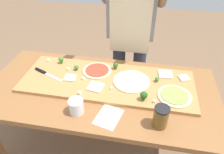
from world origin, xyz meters
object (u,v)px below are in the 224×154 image
Objects in this scene: pizza_whole_white_garlic at (131,81)px; recipe_note at (108,117)px; cheese_crumble_a at (111,88)px; cook_center at (131,25)px; broccoli_floret_back_left at (144,95)px; pizza_slice_near_left at (184,78)px; pizza_slice_far_left at (165,74)px; broccoli_floret_back_right at (61,59)px; pizza_whole_pesto_green at (175,96)px; cheese_crumble_f at (80,93)px; pizza_whole_tomato_red at (97,70)px; pizza_slice_near_right at (96,87)px; chefs_knife at (45,73)px; pizza_slice_center at (70,78)px; cheese_crumble_d at (68,69)px; cheese_crumble_b at (49,60)px; broccoli_floret_center_left at (157,79)px; flour_cup at (76,107)px; cheese_crumble_c at (154,102)px; sauce_jar at (161,117)px; cheese_crumble_e at (83,78)px; broccoli_floret_front_right at (76,67)px; broccoli_floret_back_mid at (116,65)px; prep_table at (101,98)px.

pizza_whole_white_garlic reaches higher than recipe_note.
cook_center is at bearing 84.43° from cheese_crumble_a.
broccoli_floret_back_left is 0.72m from cook_center.
pizza_slice_far_left is at bearing 170.93° from pizza_slice_near_left.
pizza_whole_white_garlic is at bearing -13.39° from broccoli_floret_back_right.
cheese_crumble_f reaches higher than pizza_whole_pesto_green.
pizza_whole_tomato_red is at bearing 128.10° from cheese_crumble_a.
pizza_whole_white_garlic reaches higher than pizza_slice_near_right.
pizza_whole_tomato_red and pizza_whole_pesto_green have the same top height.
chefs_knife is 0.93m from pizza_slice_far_left.
pizza_slice_center is 4.40× the size of cheese_crumble_d.
cheese_crumble_b is at bearing 178.07° from broccoli_floret_back_right.
broccoli_floret_back_left is 0.27m from recipe_note.
cook_center is (-0.07, 0.50, 0.22)m from pizza_whole_white_garlic.
chefs_knife is 0.17m from cheese_crumble_b.
broccoli_floret_center_left reaches higher than pizza_slice_near_right.
pizza_whole_pesto_green is 0.66m from flour_cup.
flour_cup is at bearing -162.80° from cheese_crumble_c.
sauce_jar is 0.32m from recipe_note.
cook_center is (-0.25, 0.46, 0.20)m from broccoli_floret_center_left.
broccoli_floret_back_left is at bearing -16.86° from cheese_crumble_e.
pizza_whole_white_garlic and pizza_whole_pesto_green have the same top height.
pizza_whole_pesto_green is 0.23m from pizza_slice_near_left.
pizza_whole_white_garlic is at bearing 160.90° from pizza_whole_pesto_green.
cheese_crumble_e is at bearing -50.89° from broccoli_floret_front_right.
cook_center is (0.44, 0.44, 0.21)m from cheese_crumble_d.
pizza_whole_pesto_green is at bearing -15.36° from broccoli_floret_back_right.
cheese_crumble_b is (-0.47, 0.26, 0.00)m from pizza_slice_near_right.
broccoli_floret_back_right is 1.04× the size of broccoli_floret_back_mid.
prep_table is at bearing 113.35° from recipe_note.
sauce_jar is (0.35, -0.50, 0.01)m from broccoli_floret_back_mid.
cheese_crumble_a is (-0.31, -0.14, -0.02)m from broccoli_floret_center_left.
pizza_whole_white_garlic is 2.59× the size of pizza_slice_far_left.
prep_table is 0.31m from broccoli_floret_front_right.
pizza_slice_near_right is at bearing 44.98° from cheese_crumble_f.
pizza_slice_center is at bearing 162.44° from pizza_slice_near_right.
cheese_crumble_c is 0.81× the size of cheese_crumble_f.
sauce_jar reaches higher than broccoli_floret_center_left.
cook_center is (0.06, 0.61, 0.22)m from cheese_crumble_a.
broccoli_floret_front_right is (-0.44, 0.07, 0.02)m from pizza_whole_white_garlic.
broccoli_floret_back_mid is (0.53, 0.16, 0.03)m from chefs_knife.
sauce_jar is (0.65, -0.42, 0.02)m from broccoli_floret_front_right.
chefs_knife is at bearing -158.66° from broccoli_floret_front_right.
pizza_whole_pesto_green is 0.76m from pizza_slice_center.
prep_table is 0.48m from chefs_knife.
pizza_whole_pesto_green is at bearing 30.07° from recipe_note.
sauce_jar is (0.52, -0.01, 0.03)m from flour_cup.
broccoli_floret_back_right reaches higher than pizza_whole_white_garlic.
prep_table is 78.46× the size of cheese_crumble_f.
flour_cup is at bearing -128.28° from cheese_crumble_a.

